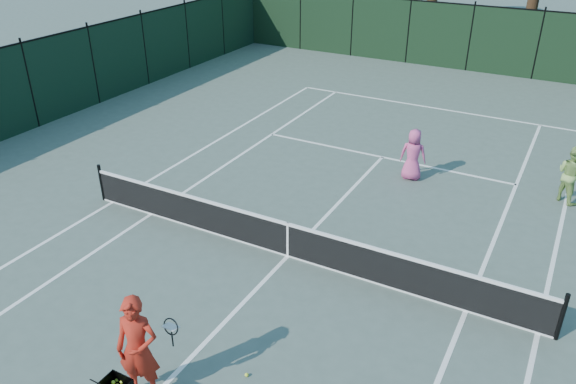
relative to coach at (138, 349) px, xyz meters
The scene contains 14 objects.
ground 4.84m from the coach, 87.82° to the left, with size 90.00×90.00×0.00m, color #49594F.
sideline_doubles_left 7.18m from the coach, 138.24° to the left, with size 0.10×23.77×0.01m, color white.
sideline_doubles_right 7.45m from the coach, 39.90° to the left, with size 0.10×23.77×0.01m, color white.
sideline_singles_left 6.24m from the coach, 129.72° to the left, with size 0.10×23.77×0.01m, color white.
sideline_singles_right 6.47m from the coach, 47.80° to the left, with size 0.10×23.77×0.01m, color white.
baseline_far 16.65m from the coach, 89.38° to the left, with size 10.97×0.10×0.01m, color white.
service_line_far 11.18m from the coach, 89.07° to the left, with size 8.23×0.10×0.01m, color white.
center_service_line 4.84m from the coach, 87.82° to the left, with size 0.10×12.80×0.01m, color white.
tennis_net 4.77m from the coach, 87.82° to the left, with size 11.69×0.09×1.06m.
fence_far 22.74m from the coach, 89.55° to the left, with size 24.00×0.05×3.00m, color black.
coach is the anchor object (origin of this frame).
player_pink 10.18m from the coach, 81.83° to the left, with size 0.83×0.61×1.55m.
player_green 12.16m from the coach, 62.53° to the left, with size 1.00×0.96×1.62m.
loose_ball_midcourt 1.98m from the coach, 40.72° to the left, with size 0.07×0.07×0.07m, color #E1F432.
Camera 1 is at (5.20, -9.57, 7.46)m, focal length 35.00 mm.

